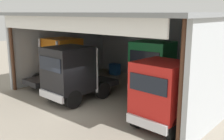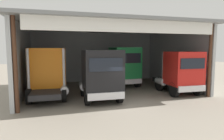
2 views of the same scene
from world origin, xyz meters
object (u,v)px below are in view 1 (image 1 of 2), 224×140
truck_red_yard_outside (165,94)px  oil_drum (158,75)px  truck_green_left_bay (154,68)px  truck_orange_center_bay (60,61)px  tool_cart (115,69)px  truck_black_right_bay (72,73)px

truck_red_yard_outside → oil_drum: bearing=-54.2°
truck_green_left_bay → truck_red_yard_outside: (3.29, -4.21, -0.17)m
truck_green_left_bay → oil_drum: bearing=-67.5°
truck_orange_center_bay → tool_cart: 5.82m
truck_green_left_bay → truck_red_yard_outside: size_ratio=0.94×
truck_black_right_bay → truck_red_yard_outside: 6.58m
truck_black_right_bay → oil_drum: (1.44, 8.14, -1.43)m
tool_cart → truck_red_yard_outside: bearing=-37.7°
truck_black_right_bay → tool_cart: 8.08m
truck_orange_center_bay → truck_green_left_bay: (6.79, 2.58, 0.03)m
truck_orange_center_bay → truck_green_left_bay: 7.26m
oil_drum → truck_red_yard_outside: bearing=-57.0°
truck_green_left_bay → truck_red_yard_outside: 5.35m
truck_orange_center_bay → truck_black_right_bay: size_ratio=0.82×
truck_green_left_bay → oil_drum: 4.38m
truck_black_right_bay → oil_drum: 8.39m
truck_black_right_bay → truck_green_left_bay: size_ratio=1.13×
truck_red_yard_outside → oil_drum: 9.51m
truck_black_right_bay → truck_green_left_bay: truck_green_left_bay is taller
truck_black_right_bay → tool_cart: size_ratio=5.25×
truck_green_left_bay → truck_orange_center_bay: bearing=16.8°
oil_drum → tool_cart: 4.26m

